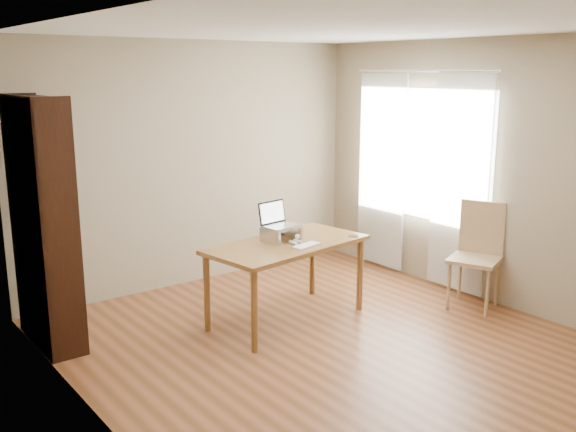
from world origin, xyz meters
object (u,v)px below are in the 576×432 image
at_px(bookshelf, 44,223).
at_px(desk, 287,252).
at_px(cat, 281,233).
at_px(chair, 480,251).
at_px(laptop, 278,220).
at_px(keyboard, 306,246).

bearing_deg(bookshelf, desk, -23.84).
xyz_separation_m(bookshelf, cat, (1.91, -0.73, -0.23)).
height_order(desk, chair, chair).
height_order(laptop, keyboard, laptop).
bearing_deg(chair, cat, 128.73).
bearing_deg(desk, keyboard, -83.93).
relative_size(laptop, cat, 0.70).
distance_m(keyboard, cat, 0.34).
bearing_deg(bookshelf, keyboard, -28.50).
xyz_separation_m(desk, keyboard, (0.05, -0.22, 0.10)).
height_order(bookshelf, desk, bookshelf).
xyz_separation_m(laptop, keyboard, (0.05, -0.36, -0.18)).
height_order(desk, laptop, laptop).
distance_m(bookshelf, keyboard, 2.23).
bearing_deg(laptop, bookshelf, 152.12).
relative_size(keyboard, chair, 0.30).
xyz_separation_m(bookshelf, chair, (3.62, -1.70, -0.49)).
relative_size(laptop, keyboard, 1.11).
bearing_deg(bookshelf, cat, -20.79).
distance_m(cat, chair, 1.98).
height_order(keyboard, cat, cat).
distance_m(desk, cat, 0.19).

